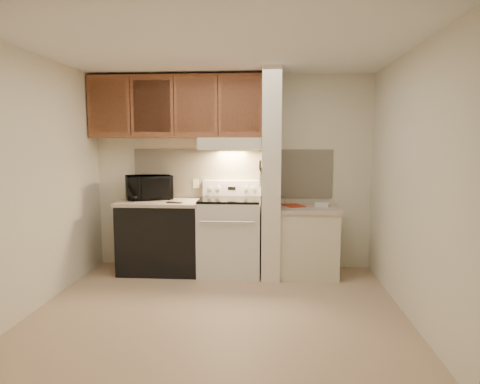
# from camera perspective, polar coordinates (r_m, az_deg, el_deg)

# --- Properties ---
(floor) EXTENTS (3.60, 3.60, 0.00)m
(floor) POSITION_cam_1_polar(r_m,az_deg,el_deg) (4.43, -2.77, -15.15)
(floor) COLOR tan
(floor) RESTS_ON ground
(ceiling) EXTENTS (3.60, 3.60, 0.00)m
(ceiling) POSITION_cam_1_polar(r_m,az_deg,el_deg) (4.20, -2.97, 18.40)
(ceiling) COLOR white
(ceiling) RESTS_ON wall_back
(wall_back) EXTENTS (3.60, 2.50, 0.02)m
(wall_back) POSITION_cam_1_polar(r_m,az_deg,el_deg) (5.62, -1.02, 2.64)
(wall_back) COLOR silver
(wall_back) RESTS_ON floor
(wall_left) EXTENTS (0.02, 3.00, 2.50)m
(wall_left) POSITION_cam_1_polar(r_m,az_deg,el_deg) (4.70, -25.22, 1.20)
(wall_left) COLOR silver
(wall_left) RESTS_ON floor
(wall_right) EXTENTS (0.02, 3.00, 2.50)m
(wall_right) POSITION_cam_1_polar(r_m,az_deg,el_deg) (4.30, 21.68, 0.92)
(wall_right) COLOR silver
(wall_right) RESTS_ON floor
(backsplash) EXTENTS (2.60, 0.02, 0.63)m
(backsplash) POSITION_cam_1_polar(r_m,az_deg,el_deg) (5.61, -1.03, 2.48)
(backsplash) COLOR #EEE3C6
(backsplash) RESTS_ON wall_back
(range_body) EXTENTS (0.76, 0.65, 0.92)m
(range_body) POSITION_cam_1_polar(r_m,az_deg,el_deg) (5.39, -1.33, -6.03)
(range_body) COLOR silver
(range_body) RESTS_ON floor
(oven_window) EXTENTS (0.50, 0.01, 0.30)m
(oven_window) POSITION_cam_1_polar(r_m,az_deg,el_deg) (5.08, -1.67, -6.38)
(oven_window) COLOR black
(oven_window) RESTS_ON range_body
(oven_handle) EXTENTS (0.65, 0.02, 0.02)m
(oven_handle) POSITION_cam_1_polar(r_m,az_deg,el_deg) (4.99, -1.72, -4.01)
(oven_handle) COLOR silver
(oven_handle) RESTS_ON range_body
(cooktop) EXTENTS (0.74, 0.64, 0.03)m
(cooktop) POSITION_cam_1_polar(r_m,az_deg,el_deg) (5.31, -1.35, -1.02)
(cooktop) COLOR black
(cooktop) RESTS_ON range_body
(range_backguard) EXTENTS (0.76, 0.08, 0.20)m
(range_backguard) POSITION_cam_1_polar(r_m,az_deg,el_deg) (5.58, -1.07, 0.54)
(range_backguard) COLOR silver
(range_backguard) RESTS_ON range_body
(range_display) EXTENTS (0.10, 0.01, 0.04)m
(range_display) POSITION_cam_1_polar(r_m,az_deg,el_deg) (5.53, -1.11, 0.50)
(range_display) COLOR black
(range_display) RESTS_ON range_backguard
(range_knob_left_outer) EXTENTS (0.05, 0.02, 0.05)m
(range_knob_left_outer) POSITION_cam_1_polar(r_m,az_deg,el_deg) (5.56, -3.99, 0.51)
(range_knob_left_outer) COLOR silver
(range_knob_left_outer) RESTS_ON range_backguard
(range_knob_left_inner) EXTENTS (0.05, 0.02, 0.05)m
(range_knob_left_inner) POSITION_cam_1_polar(r_m,az_deg,el_deg) (5.55, -2.97, 0.51)
(range_knob_left_inner) COLOR silver
(range_knob_left_inner) RESTS_ON range_backguard
(range_knob_right_inner) EXTENTS (0.05, 0.02, 0.05)m
(range_knob_right_inner) POSITION_cam_1_polar(r_m,az_deg,el_deg) (5.52, 0.75, 0.48)
(range_knob_right_inner) COLOR silver
(range_knob_right_inner) RESTS_ON range_backguard
(range_knob_right_outer) EXTENTS (0.05, 0.02, 0.05)m
(range_knob_right_outer) POSITION_cam_1_polar(r_m,az_deg,el_deg) (5.51, 1.78, 0.47)
(range_knob_right_outer) COLOR silver
(range_knob_right_outer) RESTS_ON range_backguard
(dishwasher_front) EXTENTS (1.00, 0.63, 0.87)m
(dishwasher_front) POSITION_cam_1_polar(r_m,az_deg,el_deg) (5.56, -10.44, -6.02)
(dishwasher_front) COLOR black
(dishwasher_front) RESTS_ON floor
(left_countertop) EXTENTS (1.04, 0.67, 0.04)m
(left_countertop) POSITION_cam_1_polar(r_m,az_deg,el_deg) (5.48, -10.54, -1.37)
(left_countertop) COLOR #C6B09E
(left_countertop) RESTS_ON dishwasher_front
(spoon_rest) EXTENTS (0.21, 0.11, 0.01)m
(spoon_rest) POSITION_cam_1_polar(r_m,az_deg,el_deg) (5.25, -8.77, -1.38)
(spoon_rest) COLOR black
(spoon_rest) RESTS_ON left_countertop
(teal_jar) EXTENTS (0.10, 0.10, 0.10)m
(teal_jar) POSITION_cam_1_polar(r_m,az_deg,el_deg) (5.55, -14.09, -0.61)
(teal_jar) COLOR #1E695F
(teal_jar) RESTS_ON left_countertop
(outlet) EXTENTS (0.08, 0.01, 0.12)m
(outlet) POSITION_cam_1_polar(r_m,az_deg,el_deg) (5.67, -5.88, 1.12)
(outlet) COLOR beige
(outlet) RESTS_ON backsplash
(microwave) EXTENTS (0.67, 0.58, 0.31)m
(microwave) POSITION_cam_1_polar(r_m,az_deg,el_deg) (5.64, -12.05, 0.61)
(microwave) COLOR black
(microwave) RESTS_ON left_countertop
(partition_pillar) EXTENTS (0.22, 0.70, 2.50)m
(partition_pillar) POSITION_cam_1_polar(r_m,az_deg,el_deg) (5.25, 4.20, 2.33)
(partition_pillar) COLOR #F2E6CC
(partition_pillar) RESTS_ON floor
(pillar_trim) EXTENTS (0.01, 0.70, 0.04)m
(pillar_trim) POSITION_cam_1_polar(r_m,az_deg,el_deg) (5.24, 2.93, 2.89)
(pillar_trim) COLOR brown
(pillar_trim) RESTS_ON partition_pillar
(knife_strip) EXTENTS (0.02, 0.42, 0.04)m
(knife_strip) POSITION_cam_1_polar(r_m,az_deg,el_deg) (5.19, 2.86, 3.07)
(knife_strip) COLOR black
(knife_strip) RESTS_ON partition_pillar
(knife_blade_a) EXTENTS (0.01, 0.03, 0.16)m
(knife_blade_a) POSITION_cam_1_polar(r_m,az_deg,el_deg) (5.04, 2.68, 1.82)
(knife_blade_a) COLOR silver
(knife_blade_a) RESTS_ON knife_strip
(knife_handle_a) EXTENTS (0.02, 0.02, 0.10)m
(knife_handle_a) POSITION_cam_1_polar(r_m,az_deg,el_deg) (5.03, 2.69, 3.53)
(knife_handle_a) COLOR black
(knife_handle_a) RESTS_ON knife_strip
(knife_blade_b) EXTENTS (0.01, 0.04, 0.18)m
(knife_blade_b) POSITION_cam_1_polar(r_m,az_deg,el_deg) (5.11, 2.69, 1.78)
(knife_blade_b) COLOR silver
(knife_blade_b) RESTS_ON knife_strip
(knife_handle_b) EXTENTS (0.02, 0.02, 0.10)m
(knife_handle_b) POSITION_cam_1_polar(r_m,az_deg,el_deg) (5.10, 2.70, 3.57)
(knife_handle_b) COLOR black
(knife_handle_b) RESTS_ON knife_strip
(knife_blade_c) EXTENTS (0.01, 0.04, 0.20)m
(knife_blade_c) POSITION_cam_1_polar(r_m,az_deg,el_deg) (5.19, 2.72, 1.74)
(knife_blade_c) COLOR silver
(knife_blade_c) RESTS_ON knife_strip
(knife_handle_c) EXTENTS (0.02, 0.02, 0.10)m
(knife_handle_c) POSITION_cam_1_polar(r_m,az_deg,el_deg) (5.20, 2.73, 3.63)
(knife_handle_c) COLOR black
(knife_handle_c) RESTS_ON knife_strip
(knife_blade_d) EXTENTS (0.01, 0.04, 0.16)m
(knife_blade_d) POSITION_cam_1_polar(r_m,az_deg,el_deg) (5.27, 2.74, 2.04)
(knife_blade_d) COLOR silver
(knife_blade_d) RESTS_ON knife_strip
(knife_handle_d) EXTENTS (0.02, 0.02, 0.10)m
(knife_handle_d) POSITION_cam_1_polar(r_m,az_deg,el_deg) (5.27, 2.75, 3.67)
(knife_handle_d) COLOR black
(knife_handle_d) RESTS_ON knife_strip
(knife_blade_e) EXTENTS (0.01, 0.04, 0.18)m
(knife_blade_e) POSITION_cam_1_polar(r_m,az_deg,el_deg) (5.35, 2.76, 1.99)
(knife_blade_e) COLOR silver
(knife_blade_e) RESTS_ON knife_strip
(knife_handle_e) EXTENTS (0.02, 0.02, 0.10)m
(knife_handle_e) POSITION_cam_1_polar(r_m,az_deg,el_deg) (5.34, 2.77, 3.71)
(knife_handle_e) COLOR black
(knife_handle_e) RESTS_ON knife_strip
(oven_mitt) EXTENTS (0.03, 0.10, 0.24)m
(oven_mitt) POSITION_cam_1_polar(r_m,az_deg,el_deg) (5.42, 2.80, 2.14)
(oven_mitt) COLOR slate
(oven_mitt) RESTS_ON partition_pillar
(right_cab_base) EXTENTS (0.70, 0.60, 0.81)m
(right_cab_base) POSITION_cam_1_polar(r_m,az_deg,el_deg) (5.40, 9.04, -6.70)
(right_cab_base) COLOR beige
(right_cab_base) RESTS_ON floor
(right_countertop) EXTENTS (0.74, 0.64, 0.04)m
(right_countertop) POSITION_cam_1_polar(r_m,az_deg,el_deg) (5.32, 9.13, -2.24)
(right_countertop) COLOR #C6B09E
(right_countertop) RESTS_ON right_cab_base
(red_folder) EXTENTS (0.31, 0.35, 0.01)m
(red_folder) POSITION_cam_1_polar(r_m,az_deg,el_deg) (5.40, 7.14, -1.80)
(red_folder) COLOR #B5341A
(red_folder) RESTS_ON right_countertop
(white_box) EXTENTS (0.19, 0.15, 0.04)m
(white_box) POSITION_cam_1_polar(r_m,az_deg,el_deg) (5.41, 10.88, -1.67)
(white_box) COLOR white
(white_box) RESTS_ON right_countertop
(range_hood) EXTENTS (0.78, 0.44, 0.15)m
(range_hood) POSITION_cam_1_polar(r_m,az_deg,el_deg) (5.38, -1.24, 6.45)
(range_hood) COLOR beige
(range_hood) RESTS_ON upper_cabinets
(hood_lip) EXTENTS (0.78, 0.04, 0.06)m
(hood_lip) POSITION_cam_1_polar(r_m,az_deg,el_deg) (5.18, -1.45, 5.95)
(hood_lip) COLOR beige
(hood_lip) RESTS_ON range_hood
(upper_cabinets) EXTENTS (2.18, 0.33, 0.77)m
(upper_cabinets) POSITION_cam_1_polar(r_m,az_deg,el_deg) (5.55, -8.45, 11.14)
(upper_cabinets) COLOR brown
(upper_cabinets) RESTS_ON wall_back
(cab_door_a) EXTENTS (0.46, 0.01, 0.63)m
(cab_door_a) POSITION_cam_1_polar(r_m,az_deg,el_deg) (5.63, -17.11, 10.86)
(cab_door_a) COLOR brown
(cab_door_a) RESTS_ON upper_cabinets
(cab_gap_a) EXTENTS (0.01, 0.01, 0.73)m
(cab_gap_a) POSITION_cam_1_polar(r_m,az_deg,el_deg) (5.54, -14.44, 11.02)
(cab_gap_a) COLOR black
(cab_gap_a) RESTS_ON upper_cabinets
(cab_door_b) EXTENTS (0.46, 0.01, 0.63)m
(cab_door_b) POSITION_cam_1_polar(r_m,az_deg,el_deg) (5.46, -11.67, 11.15)
(cab_door_b) COLOR brown
(cab_door_b) RESTS_ON upper_cabinets
(cab_gap_b) EXTENTS (0.01, 0.01, 0.73)m
(cab_gap_b) POSITION_cam_1_polar(r_m,az_deg,el_deg) (5.40, -8.83, 11.27)
(cab_gap_b) COLOR black
(cab_gap_b) RESTS_ON upper_cabinets
(cab_door_c) EXTENTS (0.46, 0.01, 0.63)m
(cab_door_c) POSITION_cam_1_polar(r_m,az_deg,el_deg) (5.34, -5.92, 11.36)
(cab_door_c) COLOR brown
(cab_door_c) RESTS_ON upper_cabinets
(cab_gap_c) EXTENTS (0.01, 0.01, 0.73)m
(cab_gap_c) POSITION_cam_1_polar(r_m,az_deg,el_deg) (5.30, -2.96, 11.42)
(cab_gap_c) COLOR black
(cab_gap_c) RESTS_ON upper_cabinets
(cab_door_d) EXTENTS (0.46, 0.01, 0.63)m
(cab_door_d) POSITION_cam_1_polar(r_m,az_deg,el_deg) (5.28, 0.04, 11.45)
(cab_door_d) COLOR brown
(cab_door_d) RESTS_ON upper_cabinets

